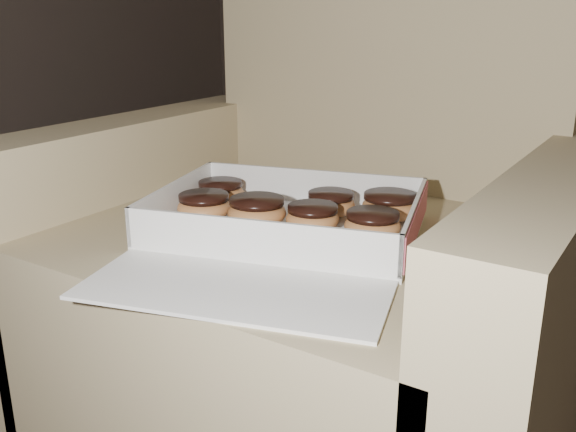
# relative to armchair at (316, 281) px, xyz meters

# --- Properties ---
(floor) EXTENTS (4.50, 4.50, 0.00)m
(floor) POSITION_rel_armchair_xyz_m (-0.16, 0.21, -0.30)
(floor) COLOR black
(floor) RESTS_ON ground
(armchair) EXTENTS (0.90, 0.76, 0.95)m
(armchair) POSITION_rel_armchair_xyz_m (0.00, 0.00, 0.00)
(armchair) COLOR tan
(armchair) RESTS_ON floor
(bakery_box) EXTENTS (0.51, 0.56, 0.07)m
(bakery_box) POSITION_rel_armchair_xyz_m (0.02, -0.14, 0.14)
(bakery_box) COLOR white
(bakery_box) RESTS_ON armchair
(donut_a) EXTENTS (0.09, 0.09, 0.04)m
(donut_a) POSITION_rel_armchair_xyz_m (-0.13, -0.15, 0.16)
(donut_a) COLOR #D28A49
(donut_a) RESTS_ON bakery_box
(donut_b) EXTENTS (0.09, 0.09, 0.05)m
(donut_b) POSITION_rel_armchair_xyz_m (0.13, 0.02, 0.16)
(donut_b) COLOR #D28A49
(donut_b) RESTS_ON bakery_box
(donut_c) EXTENTS (0.09, 0.09, 0.04)m
(donut_c) POSITION_rel_armchair_xyz_m (0.14, -0.08, 0.16)
(donut_c) COLOR #D28A49
(donut_c) RESTS_ON bakery_box
(donut_d) EXTENTS (0.08, 0.08, 0.04)m
(donut_d) POSITION_rel_armchair_xyz_m (0.03, -0.01, 0.16)
(donut_d) COLOR #D28A49
(donut_d) RESTS_ON bakery_box
(donut_e) EXTENTS (0.08, 0.08, 0.04)m
(donut_e) POSITION_rel_armchair_xyz_m (-0.16, -0.06, 0.16)
(donut_e) COLOR #D28A49
(donut_e) RESTS_ON bakery_box
(donut_f) EXTENTS (0.09, 0.09, 0.05)m
(donut_f) POSITION_rel_armchair_xyz_m (-0.04, -0.13, 0.16)
(donut_f) COLOR #D28A49
(donut_f) RESTS_ON bakery_box
(donut_g) EXTENTS (0.08, 0.08, 0.04)m
(donut_g) POSITION_rel_armchair_xyz_m (0.05, -0.10, 0.16)
(donut_g) COLOR #D28A49
(donut_g) RESTS_ON bakery_box
(crumb_a) EXTENTS (0.01, 0.01, 0.00)m
(crumb_a) POSITION_rel_armchair_xyz_m (0.08, -0.10, 0.14)
(crumb_a) COLOR black
(crumb_a) RESTS_ON bakery_box
(crumb_b) EXTENTS (0.01, 0.01, 0.00)m
(crumb_b) POSITION_rel_armchair_xyz_m (-0.00, -0.19, 0.14)
(crumb_b) COLOR black
(crumb_b) RESTS_ON bakery_box
(crumb_c) EXTENTS (0.01, 0.01, 0.00)m
(crumb_c) POSITION_rel_armchair_xyz_m (0.08, -0.17, 0.14)
(crumb_c) COLOR black
(crumb_c) RESTS_ON bakery_box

